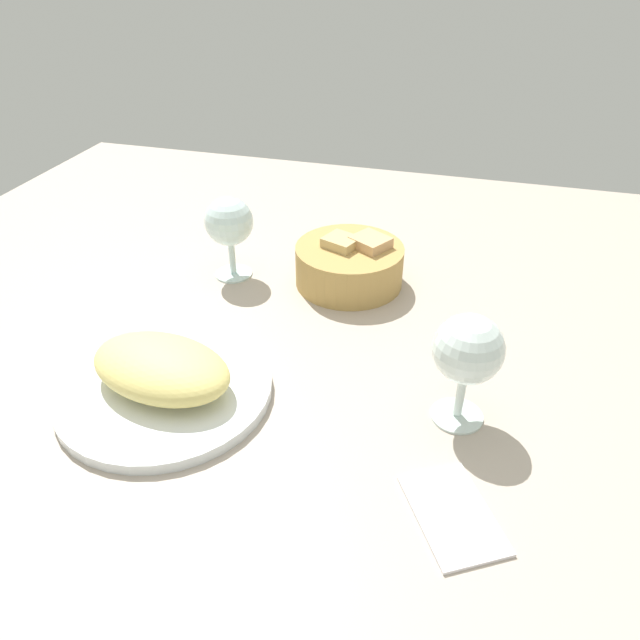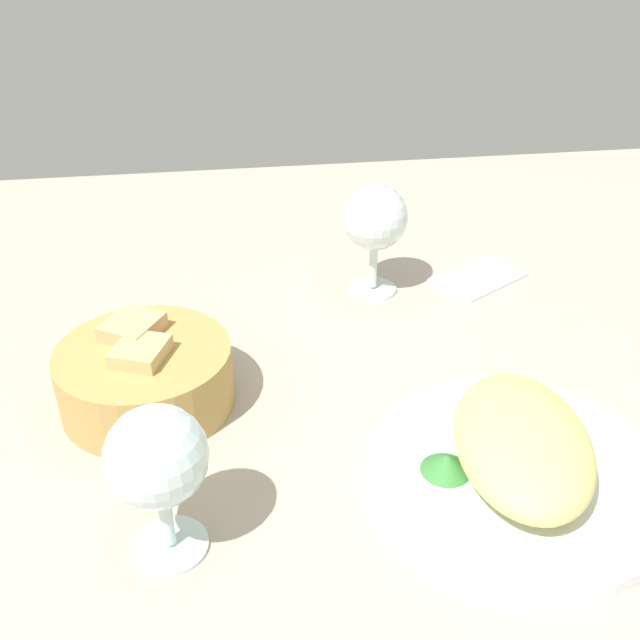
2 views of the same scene
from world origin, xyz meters
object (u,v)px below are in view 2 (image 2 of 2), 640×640
object	(u,v)px
bread_basket	(145,374)
plate	(517,472)
wine_glass_near	(375,221)
wine_glass_far	(157,461)
folded_napkin	(478,276)

from	to	relation	value
bread_basket	plate	bearing A→B (deg)	-115.67
wine_glass_near	wine_glass_far	bearing A→B (deg)	147.74
plate	wine_glass_near	world-z (taller)	wine_glass_near
wine_glass_near	wine_glass_far	size ratio (longest dim) A/B	1.04
plate	folded_napkin	world-z (taller)	plate
wine_glass_far	folded_napkin	bearing A→B (deg)	-44.49
wine_glass_near	folded_napkin	world-z (taller)	wine_glass_near
plate	wine_glass_near	bearing A→B (deg)	9.09
bread_basket	wine_glass_far	bearing A→B (deg)	-172.07
plate	wine_glass_near	xyz separation A→B (cm)	(33.62, 5.38, 8.41)
wine_glass_near	folded_napkin	size ratio (longest dim) A/B	1.22
bread_basket	folded_napkin	xyz separation A→B (cm)	(19.45, -39.56, -2.90)
bread_basket	folded_napkin	world-z (taller)	bread_basket
wine_glass_near	bread_basket	bearing A→B (deg)	125.82
bread_basket	wine_glass_near	bearing A→B (deg)	-54.18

